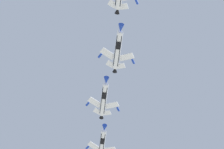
{
  "coord_description": "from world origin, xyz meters",
  "views": [
    {
      "loc": [
        -5.27,
        -4.09,
        1.86
      ],
      "look_at": [
        -32.71,
        81.51,
        120.73
      ],
      "focal_mm": 82.81,
      "sensor_mm": 36.0,
      "label": 1
    }
  ],
  "objects": [
    {
      "name": "fighter_jet_right_wing",
      "position": [
        -28.23,
        72.81,
        119.53
      ],
      "size": [
        10.33,
        15.13,
        4.39
      ],
      "rotation": [
        0.0,
        -0.15,
        3.56
      ],
      "color": "white"
    },
    {
      "name": "fighter_jet_left_outer",
      "position": [
        -37.86,
        89.56,
        120.97
      ],
      "size": [
        10.33,
        15.13,
        4.39
      ],
      "rotation": [
        0.0,
        -0.14,
        3.56
      ],
      "color": "white"
    },
    {
      "name": "fighter_jet_right_outer",
      "position": [
        -44.85,
        108.94,
        122.8
      ],
      "size": [
        10.31,
        15.13,
        4.38
      ],
      "rotation": [
        0.0,
        -0.18,
        3.56
      ],
      "color": "white"
    }
  ]
}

